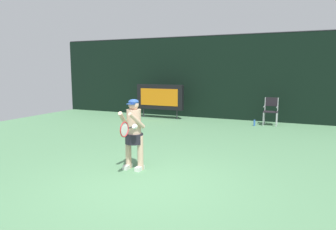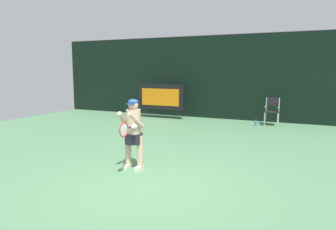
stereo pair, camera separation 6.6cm
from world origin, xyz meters
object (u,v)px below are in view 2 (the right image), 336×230
at_px(water_bottle, 256,123).
at_px(tennis_racket, 124,129).
at_px(tennis_player, 133,131).
at_px(umpire_chair, 272,110).
at_px(scoreboard, 161,97).

distance_m(water_bottle, tennis_racket, 7.21).
relative_size(water_bottle, tennis_player, 0.17).
xyz_separation_m(umpire_chair, tennis_player, (-2.15, -6.89, 0.23)).
bearing_deg(tennis_racket, water_bottle, 85.20).
distance_m(water_bottle, tennis_player, 6.72).
relative_size(umpire_chair, water_bottle, 4.08).
xyz_separation_m(scoreboard, water_bottle, (4.18, -0.28, -0.82)).
distance_m(scoreboard, tennis_racket, 7.76).
distance_m(umpire_chair, water_bottle, 0.84).
relative_size(umpire_chair, tennis_player, 0.70).
xyz_separation_m(water_bottle, tennis_racket, (-1.51, -7.00, 0.86)).
height_order(scoreboard, tennis_racket, scoreboard).
xyz_separation_m(scoreboard, umpire_chair, (4.73, 0.12, -0.33)).
bearing_deg(water_bottle, tennis_player, -103.88).
relative_size(scoreboard, tennis_racket, 3.65).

